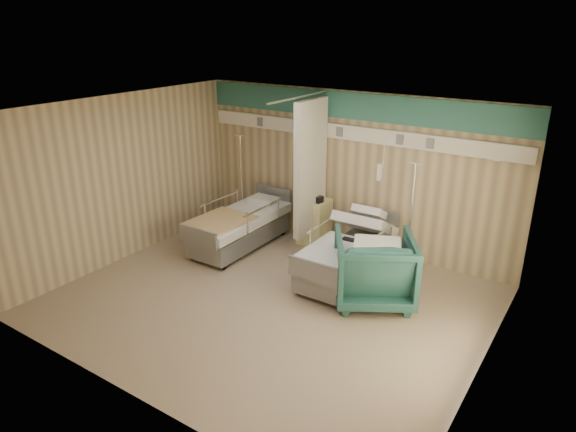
{
  "coord_description": "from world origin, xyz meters",
  "views": [
    {
      "loc": [
        3.9,
        -5.39,
        3.91
      ],
      "look_at": [
        -0.07,
        0.6,
        1.15
      ],
      "focal_mm": 32.0,
      "sensor_mm": 36.0,
      "label": 1
    }
  ],
  "objects_px": {
    "bed_right": "(347,260)",
    "iv_stand_right": "(408,251)",
    "visitor_armchair": "(374,269)",
    "iv_stand_left": "(243,210)",
    "bedside_cabinet": "(314,222)",
    "bed_left": "(239,231)"
  },
  "relations": [
    {
      "from": "visitor_armchair",
      "to": "iv_stand_left",
      "type": "height_order",
      "value": "iv_stand_left"
    },
    {
      "from": "bed_right",
      "to": "bedside_cabinet",
      "type": "xyz_separation_m",
      "value": [
        -1.15,
        0.9,
        0.11
      ]
    },
    {
      "from": "bedside_cabinet",
      "to": "bed_right",
      "type": "bearing_deg",
      "value": -38.05
    },
    {
      "from": "visitor_armchair",
      "to": "iv_stand_right",
      "type": "bearing_deg",
      "value": -125.58
    },
    {
      "from": "iv_stand_left",
      "to": "bed_right",
      "type": "bearing_deg",
      "value": -14.88
    },
    {
      "from": "bed_left",
      "to": "bedside_cabinet",
      "type": "xyz_separation_m",
      "value": [
        1.05,
        0.9,
        0.11
      ]
    },
    {
      "from": "bed_right",
      "to": "iv_stand_right",
      "type": "distance_m",
      "value": 1.03
    },
    {
      "from": "iv_stand_left",
      "to": "iv_stand_right",
      "type": "bearing_deg",
      "value": 0.03
    },
    {
      "from": "bed_left",
      "to": "bedside_cabinet",
      "type": "distance_m",
      "value": 1.39
    },
    {
      "from": "bed_left",
      "to": "iv_stand_left",
      "type": "xyz_separation_m",
      "value": [
        -0.48,
        0.71,
        0.08
      ]
    },
    {
      "from": "bed_left",
      "to": "visitor_armchair",
      "type": "relative_size",
      "value": 1.89
    },
    {
      "from": "visitor_armchair",
      "to": "iv_stand_left",
      "type": "relative_size",
      "value": 0.6
    },
    {
      "from": "bed_right",
      "to": "iv_stand_left",
      "type": "height_order",
      "value": "iv_stand_left"
    },
    {
      "from": "bed_right",
      "to": "iv_stand_right",
      "type": "bearing_deg",
      "value": 44.27
    },
    {
      "from": "visitor_armchair",
      "to": "iv_stand_right",
      "type": "height_order",
      "value": "iv_stand_right"
    },
    {
      "from": "bed_left",
      "to": "bedside_cabinet",
      "type": "height_order",
      "value": "bedside_cabinet"
    },
    {
      "from": "bed_right",
      "to": "bedside_cabinet",
      "type": "distance_m",
      "value": 1.46
    },
    {
      "from": "bed_left",
      "to": "visitor_armchair",
      "type": "xyz_separation_m",
      "value": [
        2.85,
        -0.42,
        0.2
      ]
    },
    {
      "from": "bedside_cabinet",
      "to": "bed_left",
      "type": "bearing_deg",
      "value": -139.4
    },
    {
      "from": "iv_stand_left",
      "to": "visitor_armchair",
      "type": "bearing_deg",
      "value": -18.86
    },
    {
      "from": "bedside_cabinet",
      "to": "iv_stand_left",
      "type": "xyz_separation_m",
      "value": [
        -1.53,
        -0.19,
        -0.03
      ]
    },
    {
      "from": "bedside_cabinet",
      "to": "iv_stand_left",
      "type": "height_order",
      "value": "iv_stand_left"
    }
  ]
}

